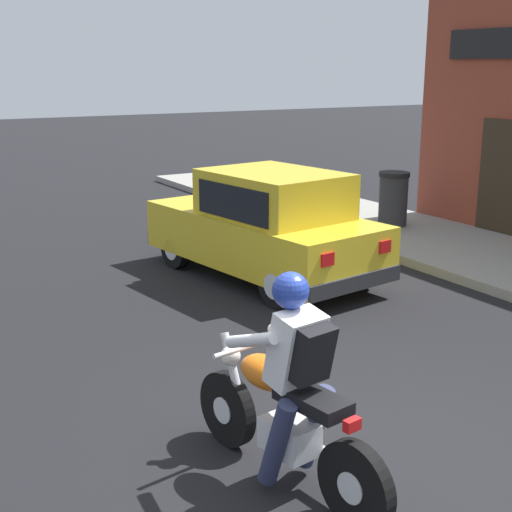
# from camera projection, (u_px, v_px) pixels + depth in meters

# --- Properties ---
(ground_plane) EXTENTS (80.00, 80.00, 0.00)m
(ground_plane) POSITION_uv_depth(u_px,v_px,m) (380.00, 469.00, 5.43)
(ground_plane) COLOR black
(motorcycle_with_rider) EXTENTS (0.66, 2.01, 1.62)m
(motorcycle_with_rider) POSITION_uv_depth(u_px,v_px,m) (288.00, 398.00, 5.09)
(motorcycle_with_rider) COLOR black
(motorcycle_with_rider) RESTS_ON ground
(car_hatchback) EXTENTS (2.13, 3.97, 1.57)m
(car_hatchback) POSITION_uv_depth(u_px,v_px,m) (265.00, 226.00, 10.15)
(car_hatchback) COLOR black
(car_hatchback) RESTS_ON ground
(trash_bin) EXTENTS (0.56, 0.56, 0.98)m
(trash_bin) POSITION_uv_depth(u_px,v_px,m) (393.00, 198.00, 13.02)
(trash_bin) COLOR #2D2D33
(trash_bin) RESTS_ON sidewalk_curb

